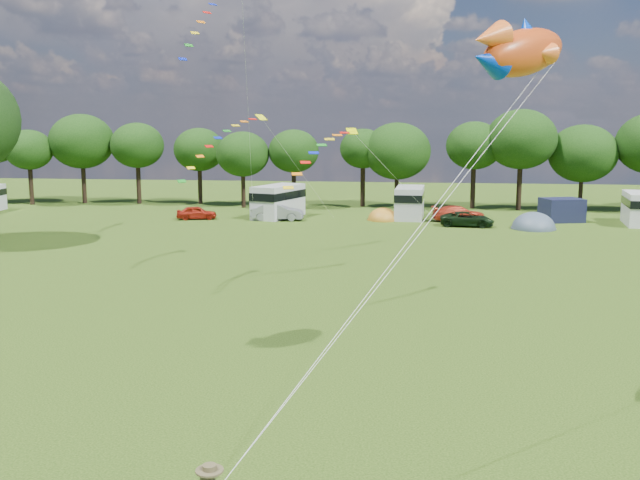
# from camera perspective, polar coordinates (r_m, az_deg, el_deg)

# --- Properties ---
(ground_plane) EXTENTS (180.00, 180.00, 0.00)m
(ground_plane) POSITION_cam_1_polar(r_m,az_deg,el_deg) (22.21, -2.87, -13.55)
(ground_plane) COLOR black
(ground_plane) RESTS_ON ground
(tree_line) EXTENTS (102.98, 10.98, 10.27)m
(tree_line) POSITION_cam_1_polar(r_m,az_deg,el_deg) (75.17, 8.95, 7.31)
(tree_line) COLOR black
(tree_line) RESTS_ON ground
(car_a) EXTENTS (3.99, 2.37, 1.25)m
(car_a) POSITION_cam_1_polar(r_m,az_deg,el_deg) (66.98, -9.85, 2.17)
(car_a) COLOR #A62010
(car_a) RESTS_ON ground
(car_b) EXTENTS (4.54, 1.96, 1.57)m
(car_b) POSITION_cam_1_polar(r_m,az_deg,el_deg) (65.42, -3.43, 2.26)
(car_b) COLOR gray
(car_b) RESTS_ON ground
(car_c) EXTENTS (4.94, 2.82, 1.40)m
(car_c) POSITION_cam_1_polar(r_m,az_deg,el_deg) (65.88, 11.04, 2.09)
(car_c) COLOR red
(car_c) RESTS_ON ground
(car_d) EXTENTS (4.84, 2.56, 1.27)m
(car_d) POSITION_cam_1_polar(r_m,az_deg,el_deg) (62.59, 11.69, 1.65)
(car_d) COLOR black
(car_d) RESTS_ON ground
(campervan_b) EXTENTS (4.47, 6.76, 3.06)m
(campervan_b) POSITION_cam_1_polar(r_m,az_deg,el_deg) (67.39, -3.36, 3.20)
(campervan_b) COLOR silver
(campervan_b) RESTS_ON ground
(campervan_c) EXTENTS (2.78, 6.06, 2.92)m
(campervan_c) POSITION_cam_1_polar(r_m,az_deg,el_deg) (67.39, 7.19, 3.08)
(campervan_c) COLOR #B5B4B7
(campervan_c) RESTS_ON ground
(campervan_d) EXTENTS (3.23, 6.07, 2.84)m
(campervan_d) POSITION_cam_1_polar(r_m,az_deg,el_deg) (68.33, 24.25, 2.40)
(campervan_d) COLOR silver
(campervan_d) RESTS_ON ground
(tent_orange) EXTENTS (2.90, 3.18, 2.27)m
(tent_orange) POSITION_cam_1_polar(r_m,az_deg,el_deg) (65.75, 5.05, 1.61)
(tent_orange) COLOR #BC7B1F
(tent_orange) RESTS_ON ground
(tent_greyblue) EXTENTS (3.76, 4.12, 2.80)m
(tent_greyblue) POSITION_cam_1_polar(r_m,az_deg,el_deg) (62.62, 16.71, 0.89)
(tent_greyblue) COLOR #445262
(tent_greyblue) RESTS_ON ground
(awning_navy) EXTENTS (4.00, 3.57, 2.10)m
(awning_navy) POSITION_cam_1_polar(r_m,az_deg,el_deg) (68.07, 18.77, 2.29)
(awning_navy) COLOR #181A38
(awning_navy) RESTS_ON ground
(fish_kite) EXTENTS (3.57, 3.43, 2.10)m
(fish_kite) POSITION_cam_1_polar(r_m,az_deg,el_deg) (22.31, 15.48, 14.33)
(fish_kite) COLOR #C84211
(fish_kite) RESTS_ON ground
(streamer_kite_a) EXTENTS (3.38, 5.67, 5.79)m
(streamer_kite_a) POSITION_cam_1_polar(r_m,az_deg,el_deg) (50.28, -8.21, 18.02)
(streamer_kite_a) COLOR gold
(streamer_kite_a) RESTS_ON ground
(streamer_kite_b) EXTENTS (4.23, 4.70, 3.79)m
(streamer_kite_b) POSITION_cam_1_polar(r_m,az_deg,el_deg) (41.82, -7.29, 8.25)
(streamer_kite_b) COLOR #F9FF0F
(streamer_kite_b) RESTS_ON ground
(streamer_kite_c) EXTENTS (3.12, 4.81, 2.78)m
(streamer_kite_c) POSITION_cam_1_polar(r_m,az_deg,el_deg) (34.99, 0.60, 7.46)
(streamer_kite_c) COLOR #D9E600
(streamer_kite_c) RESTS_ON ground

